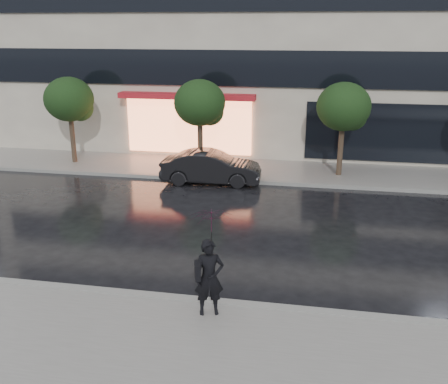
# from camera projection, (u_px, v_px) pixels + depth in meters

# --- Properties ---
(ground) EXTENTS (120.00, 120.00, 0.00)m
(ground) POSITION_uv_depth(u_px,v_px,m) (229.00, 285.00, 12.36)
(ground) COLOR black
(ground) RESTS_ON ground
(sidewalk_near) EXTENTS (60.00, 4.50, 0.12)m
(sidewalk_near) POSITION_uv_depth(u_px,v_px,m) (199.00, 367.00, 9.31)
(sidewalk_near) COLOR slate
(sidewalk_near) RESTS_ON ground
(sidewalk_far) EXTENTS (60.00, 3.50, 0.12)m
(sidewalk_far) POSITION_uv_depth(u_px,v_px,m) (268.00, 171.00, 21.91)
(sidewalk_far) COLOR slate
(sidewalk_far) RESTS_ON ground
(curb_near) EXTENTS (60.00, 0.25, 0.14)m
(curb_near) POSITION_uv_depth(u_px,v_px,m) (221.00, 304.00, 11.40)
(curb_near) COLOR gray
(curb_near) RESTS_ON ground
(curb_far) EXTENTS (60.00, 0.25, 0.14)m
(curb_far) POSITION_uv_depth(u_px,v_px,m) (264.00, 182.00, 20.27)
(curb_far) COLOR gray
(curb_far) RESTS_ON ground
(tree_far_west) EXTENTS (2.20, 2.20, 3.99)m
(tree_far_west) POSITION_uv_depth(u_px,v_px,m) (71.00, 101.00, 22.32)
(tree_far_west) COLOR #33261C
(tree_far_west) RESTS_ON ground
(tree_mid_west) EXTENTS (2.20, 2.20, 3.99)m
(tree_mid_west) POSITION_uv_depth(u_px,v_px,m) (201.00, 105.00, 21.30)
(tree_mid_west) COLOR #33261C
(tree_mid_west) RESTS_ON ground
(tree_mid_east) EXTENTS (2.20, 2.20, 3.99)m
(tree_mid_east) POSITION_uv_depth(u_px,v_px,m) (345.00, 108.00, 20.28)
(tree_mid_east) COLOR #33261C
(tree_mid_east) RESTS_ON ground
(parked_car) EXTENTS (4.08, 1.59, 1.33)m
(parked_car) POSITION_uv_depth(u_px,v_px,m) (211.00, 167.00, 20.22)
(parked_car) COLOR black
(parked_car) RESTS_ON ground
(pedestrian_with_umbrella) EXTENTS (1.15, 1.16, 2.40)m
(pedestrian_with_umbrella) POSITION_uv_depth(u_px,v_px,m) (211.00, 249.00, 10.46)
(pedestrian_with_umbrella) COLOR black
(pedestrian_with_umbrella) RESTS_ON sidewalk_near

